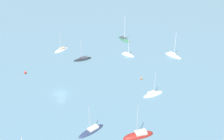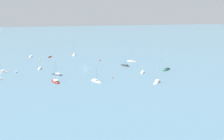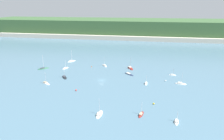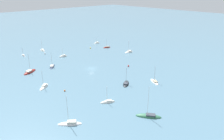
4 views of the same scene
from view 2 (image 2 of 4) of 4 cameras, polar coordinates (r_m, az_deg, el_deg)
name	(u,v)px [view 2 (image 2 of 4)]	position (r m, az deg, el deg)	size (l,w,h in m)	color
ground_plane	(86,67)	(137.94, -6.92, 0.74)	(600.00, 600.00, 0.00)	slate
sailboat_0	(157,82)	(111.83, 11.64, -3.16)	(6.38, 7.13, 10.44)	silver
sailboat_2	(74,55)	(172.92, -9.89, 3.84)	(2.83, 6.69, 8.44)	white
sailboat_3	(40,69)	(139.90, -18.35, 0.27)	(2.21, 5.40, 6.24)	white
sailboat_4	(57,75)	(125.53, -14.12, -1.18)	(7.65, 6.60, 8.25)	#232D4C
sailboat_5	(31,57)	(176.01, -20.47, 3.26)	(2.76, 5.23, 5.66)	white
sailboat_6	(55,82)	(114.09, -14.58, -2.98)	(6.01, 8.40, 10.34)	maroon
sailboat_7	(132,61)	(152.15, 5.22, 2.30)	(7.05, 5.22, 8.06)	silver
sailboat_8	(142,73)	(126.80, 7.97, -0.67)	(3.97, 5.64, 7.22)	white
sailboat_9	(125,66)	(140.42, 3.45, 1.15)	(6.34, 7.34, 7.95)	black
sailboat_10	(50,57)	(171.17, -15.92, 3.32)	(3.24, 5.63, 6.85)	maroon
sailboat_11	(2,72)	(141.86, -26.80, -0.46)	(6.73, 2.62, 8.23)	white
sailboat_12	(96,81)	(111.29, -4.18, -2.96)	(5.81, 6.71, 8.07)	white
sailboat_13	(166,70)	(135.40, 14.01, 0.10)	(8.12, 6.92, 11.57)	#2D6647
mooring_buoy_0	(113,77)	(116.36, 0.18, -1.94)	(0.63, 0.63, 0.63)	orange
mooring_buoy_1	(40,60)	(162.56, -18.34, 2.55)	(0.78, 0.78, 0.78)	yellow
mooring_buoy_2	(16,72)	(136.96, -23.72, -0.48)	(0.88, 0.88, 0.88)	white
mooring_buoy_3	(100,60)	(154.21, -3.15, 2.66)	(0.84, 0.84, 0.84)	red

